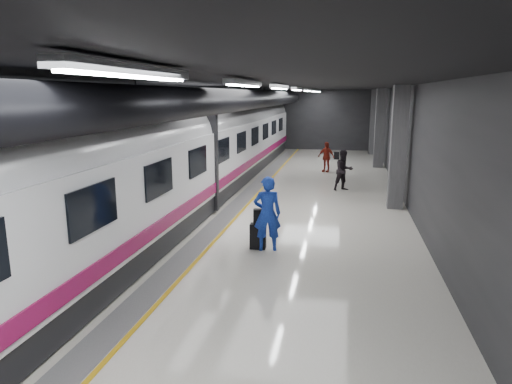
{
  "coord_description": "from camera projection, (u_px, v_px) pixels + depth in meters",
  "views": [
    {
      "loc": [
        2.68,
        -15.31,
        4.17
      ],
      "look_at": [
        0.14,
        -2.48,
        1.36
      ],
      "focal_mm": 32.0,
      "sensor_mm": 36.0,
      "label": 1
    }
  ],
  "objects": [
    {
      "name": "shoulder_bag",
      "position": [
        259.0,
        217.0,
        12.41
      ],
      "size": [
        0.34,
        0.24,
        0.41
      ],
      "primitive_type": "cube",
      "rotation": [
        0.0,
        0.0,
        0.27
      ],
      "color": "black",
      "rests_on": "suitcase_main"
    },
    {
      "name": "suitcase_main",
      "position": [
        258.0,
        236.0,
        12.53
      ],
      "size": [
        0.44,
        0.29,
        0.7
      ],
      "primitive_type": "cube",
      "rotation": [
        0.0,
        0.0,
        0.05
      ],
      "color": "black",
      "rests_on": "ground"
    },
    {
      "name": "traveler_far_a",
      "position": [
        344.0,
        170.0,
        20.02
      ],
      "size": [
        1.09,
        1.01,
        1.79
      ],
      "primitive_type": "imported",
      "rotation": [
        0.0,
        0.0,
        0.5
      ],
      "color": "black",
      "rests_on": "ground"
    },
    {
      "name": "traveler_main",
      "position": [
        267.0,
        214.0,
        12.27
      ],
      "size": [
        0.84,
        0.65,
        2.05
      ],
      "primitive_type": "imported",
      "rotation": [
        0.0,
        0.0,
        3.38
      ],
      "color": "blue",
      "rests_on": "ground"
    },
    {
      "name": "ground",
      "position": [
        266.0,
        215.0,
        16.06
      ],
      "size": [
        40.0,
        40.0,
        0.0
      ],
      "primitive_type": "plane",
      "color": "silver",
      "rests_on": "ground"
    },
    {
      "name": "suitcase_far",
      "position": [
        337.0,
        156.0,
        29.81
      ],
      "size": [
        0.35,
        0.25,
        0.48
      ],
      "primitive_type": "cube",
      "rotation": [
        0.0,
        0.0,
        0.13
      ],
      "color": "black",
      "rests_on": "ground"
    },
    {
      "name": "platform_hall",
      "position": [
        263.0,
        112.0,
        16.29
      ],
      "size": [
        10.02,
        40.02,
        4.51
      ],
      "color": "black",
      "rests_on": "ground"
    },
    {
      "name": "train",
      "position": [
        176.0,
        154.0,
        16.24
      ],
      "size": [
        3.05,
        38.0,
        4.05
      ],
      "color": "black",
      "rests_on": "ground"
    },
    {
      "name": "traveler_far_b",
      "position": [
        326.0,
        157.0,
        24.91
      ],
      "size": [
        1.04,
        0.76,
        1.64
      ],
      "primitive_type": "imported",
      "rotation": [
        0.0,
        0.0,
        -0.43
      ],
      "color": "maroon",
      "rests_on": "ground"
    }
  ]
}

